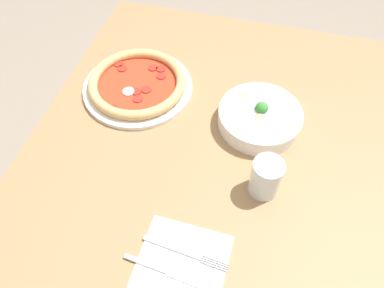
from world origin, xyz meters
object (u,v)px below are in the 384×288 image
object	(u,v)px
pizza	(137,84)
fork	(184,252)
glass	(266,177)
bowl	(260,117)
knife	(173,274)

from	to	relation	value
pizza	fork	size ratio (longest dim) A/B	1.65
fork	glass	bearing A→B (deg)	60.88
bowl	fork	world-z (taller)	bowl
knife	pizza	bearing A→B (deg)	122.92
pizza	knife	distance (m)	0.51
bowl	knife	xyz separation A→B (m)	(0.41, -0.10, -0.02)
knife	glass	bearing A→B (deg)	65.15
fork	knife	xyz separation A→B (m)	(0.05, -0.01, -0.00)
pizza	glass	xyz separation A→B (m)	(0.22, 0.37, 0.03)
glass	knife	bearing A→B (deg)	-30.55
pizza	knife	xyz separation A→B (m)	(0.45, 0.23, -0.01)
bowl	knife	bearing A→B (deg)	-13.47
pizza	glass	bearing A→B (deg)	58.96
glass	fork	bearing A→B (deg)	-34.81
fork	knife	distance (m)	0.05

